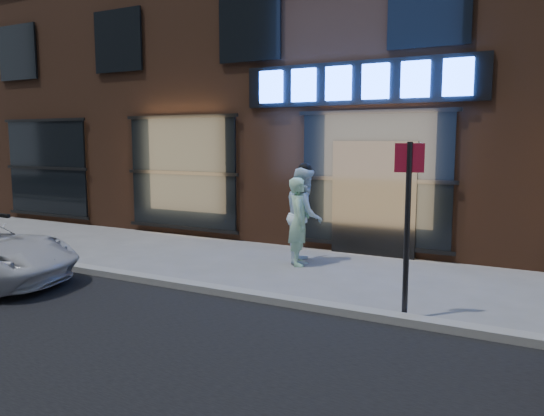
{
  "coord_description": "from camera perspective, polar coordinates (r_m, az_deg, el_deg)",
  "views": [
    {
      "loc": [
        3.31,
        -6.78,
        2.42
      ],
      "look_at": [
        -1.17,
        1.6,
        1.2
      ],
      "focal_mm": 35.0,
      "sensor_mm": 36.0,
      "label": 1
    }
  ],
  "objects": [
    {
      "name": "man_bowtie",
      "position": [
        10.26,
        2.91,
        -1.46
      ],
      "size": [
        0.63,
        0.74,
        1.71
      ],
      "primitive_type": "imported",
      "rotation": [
        0.0,
        0.0,
        2.0
      ],
      "color": "#AFE6C4",
      "rests_on": "ground"
    },
    {
      "name": "man_cap",
      "position": [
        10.53,
        3.51,
        -0.74
      ],
      "size": [
        1.01,
        1.12,
        1.89
      ],
      "primitive_type": "imported",
      "rotation": [
        0.0,
        0.0,
        1.95
      ],
      "color": "white",
      "rests_on": "ground"
    },
    {
      "name": "curb",
      "position": [
        7.91,
        2.02,
        -10.06
      ],
      "size": [
        60.0,
        0.25,
        0.12
      ],
      "primitive_type": "cube",
      "color": "gray",
      "rests_on": "ground"
    },
    {
      "name": "sign_post",
      "position": [
        7.27,
        14.38,
        -0.58
      ],
      "size": [
        0.38,
        0.13,
        2.4
      ],
      "rotation": [
        0.0,
        0.0,
        0.26
      ],
      "color": "#262628",
      "rests_on": "ground"
    },
    {
      "name": "storefront_building",
      "position": [
        15.38,
        15.95,
        17.27
      ],
      "size": [
        30.2,
        8.28,
        10.3
      ],
      "color": "#54301E",
      "rests_on": "ground"
    },
    {
      "name": "ground",
      "position": [
        7.93,
        2.02,
        -10.47
      ],
      "size": [
        90.0,
        90.0,
        0.0
      ],
      "primitive_type": "plane",
      "color": "slate",
      "rests_on": "ground"
    }
  ]
}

